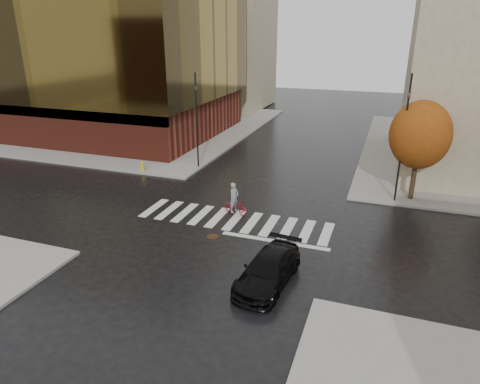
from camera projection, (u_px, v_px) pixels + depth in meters
The scene contains 12 objects.
ground at pixel (231, 223), 25.24m from camera, with size 120.00×120.00×0.00m, color black.
sidewalk_nw at pixel (128, 125), 50.24m from camera, with size 30.00×30.00×0.15m, color gray.
crosswalk at pixel (234, 220), 25.67m from camera, with size 12.00×3.00×0.01m, color silver.
office_glass at pixel (96, 53), 44.95m from camera, with size 27.00×19.00×16.00m.
building_nw_far at pixel (217, 32), 59.09m from camera, with size 14.00×12.00×20.00m, color gray.
tree_ne_a at pixel (420, 135), 27.00m from camera, with size 3.80×3.80×6.50m.
sedan at pixel (268, 270), 19.12m from camera, with size 1.94×4.77×1.38m, color black.
cyclist at pixel (235, 203), 26.32m from camera, with size 1.88×1.19×2.02m.
traffic_light_nw at pixel (196, 115), 33.52m from camera, with size 0.22×0.20×7.46m.
traffic_light_ne at pixel (404, 130), 26.51m from camera, with size 0.22×0.24×8.13m.
fire_hydrant at pixel (142, 166), 33.87m from camera, with size 0.28×0.28×0.78m.
manhole at pixel (213, 236), 23.66m from camera, with size 0.67×0.67×0.01m, color #4A2E1A.
Camera 1 is at (8.16, -21.37, 10.84)m, focal length 32.00 mm.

